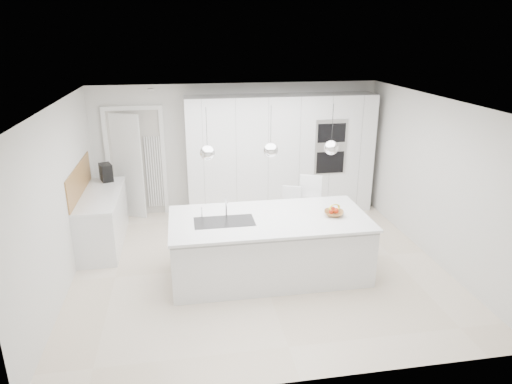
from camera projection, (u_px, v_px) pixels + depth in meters
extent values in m
plane|color=beige|center=(259.00, 265.00, 7.03)|extent=(5.50, 5.50, 0.00)
plane|color=silver|center=(238.00, 148.00, 8.94)|extent=(5.50, 0.00, 5.50)
plane|color=silver|center=(60.00, 200.00, 6.19)|extent=(0.00, 5.00, 5.00)
plane|color=white|center=(260.00, 102.00, 6.20)|extent=(5.50, 5.50, 0.00)
cube|color=white|center=(281.00, 155.00, 8.82)|extent=(3.60, 0.60, 2.30)
cube|color=white|center=(123.00, 166.00, 8.61)|extent=(0.76, 0.38, 2.00)
cube|color=white|center=(103.00, 220.00, 7.62)|extent=(0.60, 1.80, 0.86)
cube|color=white|center=(100.00, 195.00, 7.48)|extent=(0.62, 1.82, 0.04)
cube|color=#AB7A41|center=(79.00, 180.00, 7.34)|extent=(0.02, 1.80, 0.50)
cube|color=white|center=(270.00, 249.00, 6.63)|extent=(2.80, 1.20, 0.86)
cube|color=white|center=(269.00, 219.00, 6.52)|extent=(2.84, 1.40, 0.04)
cylinder|color=white|center=(226.00, 206.00, 6.51)|extent=(0.02, 0.02, 0.30)
sphere|color=white|center=(207.00, 153.00, 6.01)|extent=(0.20, 0.20, 0.20)
sphere|color=white|center=(271.00, 150.00, 6.14)|extent=(0.20, 0.20, 0.20)
sphere|color=white|center=(331.00, 148.00, 6.27)|extent=(0.20, 0.20, 0.20)
imported|color=#AB7A41|center=(334.00, 213.00, 6.57)|extent=(0.35, 0.35, 0.07)
cube|color=black|center=(106.00, 172.00, 8.07)|extent=(0.27, 0.33, 0.31)
sphere|color=#B62A0F|center=(333.00, 209.00, 6.61)|extent=(0.08, 0.08, 0.08)
sphere|color=#B62A0F|center=(336.00, 211.00, 6.57)|extent=(0.08, 0.08, 0.08)
sphere|color=#B62A0F|center=(332.00, 210.00, 6.61)|extent=(0.08, 0.08, 0.08)
sphere|color=#B62A0F|center=(331.00, 212.00, 6.55)|extent=(0.07, 0.07, 0.07)
torus|color=yellow|center=(335.00, 208.00, 6.58)|extent=(0.22, 0.16, 0.20)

